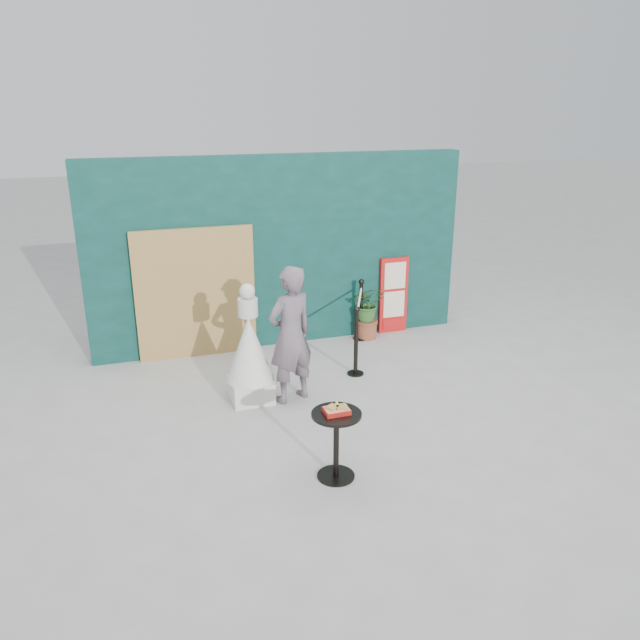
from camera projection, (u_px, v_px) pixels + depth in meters
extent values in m
plane|color=#ADAAA5|center=(351.00, 429.00, 7.54)|extent=(60.00, 60.00, 0.00)
cube|color=#0B322A|center=(281.00, 252.00, 9.86)|extent=(6.00, 0.30, 3.00)
cube|color=tan|center=(196.00, 294.00, 9.42)|extent=(1.80, 0.08, 2.00)
imported|color=#6A5A64|center=(290.00, 335.00, 8.00)|extent=(0.78, 0.64, 1.83)
cube|color=red|center=(393.00, 295.00, 10.54)|extent=(0.50, 0.06, 1.30)
cube|color=beige|center=(395.00, 276.00, 10.40)|extent=(0.38, 0.02, 0.45)
cube|color=beige|center=(394.00, 304.00, 10.56)|extent=(0.38, 0.02, 0.45)
cube|color=red|center=(393.00, 324.00, 10.68)|extent=(0.38, 0.02, 0.18)
cube|color=silver|center=(251.00, 389.00, 8.24)|extent=(0.54, 0.54, 0.29)
cone|color=white|center=(249.00, 348.00, 8.05)|extent=(0.62, 0.62, 0.88)
cylinder|color=silver|center=(248.00, 307.00, 7.86)|extent=(0.25, 0.25, 0.23)
sphere|color=white|center=(247.00, 291.00, 7.79)|extent=(0.20, 0.20, 0.20)
cylinder|color=black|center=(336.00, 476.00, 6.58)|extent=(0.40, 0.40, 0.02)
cylinder|color=black|center=(336.00, 447.00, 6.47)|extent=(0.06, 0.06, 0.72)
cylinder|color=black|center=(336.00, 414.00, 6.34)|extent=(0.52, 0.52, 0.03)
cube|color=#AF1A12|center=(336.00, 411.00, 6.33)|extent=(0.26, 0.19, 0.05)
cube|color=red|center=(337.00, 408.00, 6.32)|extent=(0.24, 0.17, 0.00)
cube|color=#D5994E|center=(332.00, 407.00, 6.31)|extent=(0.15, 0.14, 0.02)
cube|color=gold|center=(342.00, 407.00, 6.31)|extent=(0.13, 0.13, 0.02)
cone|color=#FFE343|center=(337.00, 403.00, 6.36)|extent=(0.06, 0.06, 0.06)
cylinder|color=#974D31|center=(367.00, 330.00, 10.41)|extent=(0.32, 0.32, 0.27)
cylinder|color=brown|center=(367.00, 321.00, 10.36)|extent=(0.36, 0.36, 0.04)
imported|color=#2F5B27|center=(368.00, 303.00, 10.26)|extent=(0.53, 0.46, 0.59)
cylinder|color=black|center=(355.00, 373.00, 9.06)|extent=(0.24, 0.24, 0.02)
cylinder|color=black|center=(356.00, 343.00, 8.90)|extent=(0.06, 0.06, 0.96)
sphere|color=black|center=(357.00, 309.00, 8.74)|extent=(0.09, 0.09, 0.09)
cylinder|color=black|center=(360.00, 338.00, 10.40)|extent=(0.24, 0.24, 0.02)
cylinder|color=black|center=(361.00, 312.00, 10.25)|extent=(0.06, 0.06, 0.96)
sphere|color=black|center=(361.00, 282.00, 10.08)|extent=(0.09, 0.09, 0.09)
cylinder|color=white|center=(359.00, 302.00, 9.44)|extent=(0.63, 1.31, 0.03)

